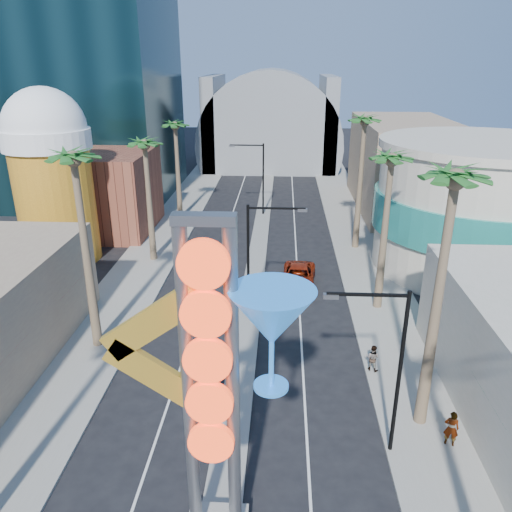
{
  "coord_description": "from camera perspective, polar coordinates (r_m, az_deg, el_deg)",
  "views": [
    {
      "loc": [
        2.13,
        -9.92,
        16.49
      ],
      "look_at": [
        0.57,
        18.86,
        5.03
      ],
      "focal_mm": 35.0,
      "sensor_mm": 36.0,
      "label": 1
    }
  ],
  "objects": [
    {
      "name": "filler_east",
      "position": [
        60.66,
        16.51,
        9.89
      ],
      "size": [
        10.0,
        20.0,
        10.0
      ],
      "primitive_type": "cube",
      "color": "#957760",
      "rests_on": "ground"
    },
    {
      "name": "palm_3",
      "position": [
        53.56,
        -9.19,
        13.9
      ],
      "size": [
        2.4,
        2.4,
        11.2
      ],
      "color": "brown",
      "rests_on": "ground"
    },
    {
      "name": "sidewalk_west",
      "position": [
        49.22,
        -10.75,
        1.81
      ],
      "size": [
        5.0,
        100.0,
        0.15
      ],
      "primitive_type": "cube",
      "color": "gray",
      "rests_on": "ground"
    },
    {
      "name": "streetlight_0",
      "position": [
        32.14,
        0.07,
        0.5
      ],
      "size": [
        3.79,
        0.25,
        8.0
      ],
      "color": "black",
      "rests_on": "ground"
    },
    {
      "name": "palm_5",
      "position": [
        21.71,
        21.58,
        6.24
      ],
      "size": [
        2.4,
        2.4,
        13.2
      ],
      "color": "brown",
      "rests_on": "ground"
    },
    {
      "name": "pedestrian_a",
      "position": [
        25.23,
        21.43,
        -17.85
      ],
      "size": [
        0.74,
        0.59,
        1.78
      ],
      "primitive_type": "imported",
      "rotation": [
        0.0,
        0.0,
        2.86
      ],
      "color": "gray",
      "rests_on": "sidewalk_east"
    },
    {
      "name": "brick_filler_west",
      "position": [
        52.74,
        -17.23,
        7.01
      ],
      "size": [
        10.0,
        10.0,
        8.0
      ],
      "primitive_type": "cube",
      "color": "brown",
      "rests_on": "ground"
    },
    {
      "name": "palm_1",
      "position": [
        28.78,
        -19.98,
        9.04
      ],
      "size": [
        2.4,
        2.4,
        12.7
      ],
      "color": "brown",
      "rests_on": "ground"
    },
    {
      "name": "palm_7",
      "position": [
        44.82,
        12.26,
        13.95
      ],
      "size": [
        2.4,
        2.4,
        12.7
      ],
      "color": "brown",
      "rests_on": "ground"
    },
    {
      "name": "palm_2",
      "position": [
        42.04,
        -12.56,
        11.58
      ],
      "size": [
        2.4,
        2.4,
        11.2
      ],
      "color": "brown",
      "rests_on": "ground"
    },
    {
      "name": "median",
      "position": [
        50.7,
        0.53,
        2.79
      ],
      "size": [
        1.6,
        84.0,
        0.15
      ],
      "primitive_type": "cube",
      "color": "gray",
      "rests_on": "ground"
    },
    {
      "name": "red_pickup",
      "position": [
        38.74,
        4.86,
        -2.36
      ],
      "size": [
        2.93,
        5.62,
        1.51
      ],
      "primitive_type": "imported",
      "rotation": [
        0.0,
        0.0,
        -0.08
      ],
      "color": "#9A250B",
      "rests_on": "ground"
    },
    {
      "name": "beer_mug",
      "position": [
        45.11,
        -22.35,
        9.03
      ],
      "size": [
        7.0,
        7.0,
        14.5
      ],
      "color": "#B26517",
      "rests_on": "ground"
    },
    {
      "name": "pedestrian_b",
      "position": [
        29.14,
        13.18,
        -11.26
      ],
      "size": [
        0.94,
        0.87,
        1.55
      ],
      "primitive_type": "imported",
      "rotation": [
        0.0,
        0.0,
        2.66
      ],
      "color": "gray",
      "rests_on": "sidewalk_east"
    },
    {
      "name": "streetlight_1",
      "position": [
        55.23,
        0.26,
        9.55
      ],
      "size": [
        3.79,
        0.25,
        8.0
      ],
      "color": "black",
      "rests_on": "ground"
    },
    {
      "name": "palm_6",
      "position": [
        33.31,
        15.16,
        9.58
      ],
      "size": [
        2.4,
        2.4,
        11.7
      ],
      "color": "brown",
      "rests_on": "ground"
    },
    {
      "name": "turquoise_building",
      "position": [
        44.41,
        24.02,
        5.12
      ],
      "size": [
        16.6,
        16.6,
        10.6
      ],
      "color": "#B5B099",
      "rests_on": "ground"
    },
    {
      "name": "sidewalk_east",
      "position": [
        48.39,
        11.68,
        1.39
      ],
      "size": [
        5.0,
        100.0,
        0.15
      ],
      "primitive_type": "cube",
      "color": "gray",
      "rests_on": "ground"
    },
    {
      "name": "canopy",
      "position": [
        82.85,
        1.64,
        13.22
      ],
      "size": [
        22.0,
        16.0,
        22.0
      ],
      "color": "slate",
      "rests_on": "ground"
    },
    {
      "name": "streetlight_2",
      "position": [
        21.87,
        15.02,
        -11.37
      ],
      "size": [
        3.45,
        0.25,
        8.0
      ],
      "color": "black",
      "rests_on": "ground"
    },
    {
      "name": "neon_sign",
      "position": [
        15.88,
        -2.29,
        -13.67
      ],
      "size": [
        6.53,
        2.6,
        12.55
      ],
      "color": "gray",
      "rests_on": "ground"
    }
  ]
}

